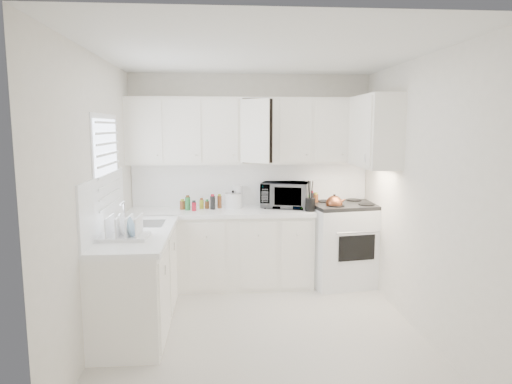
{
  "coord_description": "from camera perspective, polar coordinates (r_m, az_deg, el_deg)",
  "views": [
    {
      "loc": [
        -0.37,
        -4.18,
        1.95
      ],
      "look_at": [
        0.0,
        0.7,
        1.25
      ],
      "focal_mm": 32.05,
      "sensor_mm": 36.0,
      "label": 1
    }
  ],
  "objects": [
    {
      "name": "floor",
      "position": [
        4.63,
        0.69,
        -16.78
      ],
      "size": [
        3.2,
        3.2,
        0.0
      ],
      "primitive_type": "plane",
      "color": "silver",
      "rests_on": "ground"
    },
    {
      "name": "ceiling",
      "position": [
        4.25,
        0.75,
        16.93
      ],
      "size": [
        3.2,
        3.2,
        0.0
      ],
      "primitive_type": "plane",
      "rotation": [
        3.14,
        0.0,
        0.0
      ],
      "color": "white",
      "rests_on": "ground"
    },
    {
      "name": "wall_back",
      "position": [
        5.83,
        -0.67,
        1.74
      ],
      "size": [
        3.0,
        0.0,
        3.0
      ],
      "primitive_type": "plane",
      "rotation": [
        1.57,
        0.0,
        0.0
      ],
      "color": "white",
      "rests_on": "ground"
    },
    {
      "name": "wall_front",
      "position": [
        2.69,
        3.74,
        -5.87
      ],
      "size": [
        3.0,
        0.0,
        3.0
      ],
      "primitive_type": "plane",
      "rotation": [
        -1.57,
        0.0,
        0.0
      ],
      "color": "white",
      "rests_on": "ground"
    },
    {
      "name": "wall_left",
      "position": [
        4.38,
        -19.23,
        -0.86
      ],
      "size": [
        0.0,
        3.2,
        3.2
      ],
      "primitive_type": "plane",
      "rotation": [
        1.57,
        0.0,
        1.57
      ],
      "color": "white",
      "rests_on": "ground"
    },
    {
      "name": "wall_right",
      "position": [
        4.63,
        19.55,
        -0.41
      ],
      "size": [
        0.0,
        3.2,
        3.2
      ],
      "primitive_type": "plane",
      "rotation": [
        1.57,
        0.0,
        -1.57
      ],
      "color": "white",
      "rests_on": "ground"
    },
    {
      "name": "window_blinds",
      "position": [
        4.68,
        -18.05,
        2.84
      ],
      "size": [
        0.06,
        0.96,
        1.06
      ],
      "primitive_type": null,
      "color": "white",
      "rests_on": "wall_left"
    },
    {
      "name": "lower_cabinets_back",
      "position": [
        5.68,
        -4.42,
        -7.19
      ],
      "size": [
        2.22,
        0.6,
        0.9
      ],
      "primitive_type": null,
      "color": "white",
      "rests_on": "floor"
    },
    {
      "name": "lower_cabinets_left",
      "position": [
        4.71,
        -14.51,
        -10.72
      ],
      "size": [
        0.6,
        1.6,
        0.9
      ],
      "primitive_type": null,
      "color": "white",
      "rests_on": "floor"
    },
    {
      "name": "countertop_back",
      "position": [
        5.57,
        -4.47,
        -2.5
      ],
      "size": [
        2.24,
        0.64,
        0.05
      ],
      "primitive_type": "cube",
      "color": "white",
      "rests_on": "lower_cabinets_back"
    },
    {
      "name": "countertop_left",
      "position": [
        4.57,
        -14.6,
        -5.08
      ],
      "size": [
        0.64,
        1.62,
        0.05
      ],
      "primitive_type": "cube",
      "color": "white",
      "rests_on": "lower_cabinets_left"
    },
    {
      "name": "backsplash_back",
      "position": [
        5.83,
        -0.66,
        0.99
      ],
      "size": [
        2.98,
        0.02,
        0.55
      ],
      "primitive_type": "cube",
      "color": "white",
      "rests_on": "wall_back"
    },
    {
      "name": "backsplash_left",
      "position": [
        4.58,
        -18.43,
        -1.39
      ],
      "size": [
        0.02,
        1.6,
        0.55
      ],
      "primitive_type": "cube",
      "color": "white",
      "rests_on": "wall_left"
    },
    {
      "name": "upper_cabinets_back",
      "position": [
        5.65,
        -0.57,
        3.57
      ],
      "size": [
        3.0,
        0.33,
        0.8
      ],
      "primitive_type": null,
      "color": "white",
      "rests_on": "wall_back"
    },
    {
      "name": "upper_cabinets_right",
      "position": [
        5.3,
        14.45,
        3.01
      ],
      "size": [
        0.33,
        0.9,
        0.8
      ],
      "primitive_type": null,
      "color": "white",
      "rests_on": "wall_right"
    },
    {
      "name": "sink",
      "position": [
        4.88,
        -13.94,
        -2.49
      ],
      "size": [
        0.42,
        0.38,
        0.3
      ],
      "primitive_type": null,
      "color": "gray",
      "rests_on": "countertop_left"
    },
    {
      "name": "stove",
      "position": [
        5.8,
        10.99,
        -4.96
      ],
      "size": [
        0.94,
        0.82,
        1.3
      ],
      "primitive_type": null,
      "rotation": [
        0.0,
        0.0,
        0.16
      ],
      "color": "white",
      "rests_on": "floor"
    },
    {
      "name": "tea_kettle",
      "position": [
        5.53,
        9.74,
        -1.31
      ],
      "size": [
        0.28,
        0.24,
        0.23
      ],
      "primitive_type": null,
      "rotation": [
        0.0,
        0.0,
        -0.16
      ],
      "color": "#9E452B",
      "rests_on": "stove"
    },
    {
      "name": "frying_pan",
      "position": [
        5.94,
        12.34,
        -1.58
      ],
      "size": [
        0.43,
        0.55,
        0.04
      ],
      "primitive_type": null,
      "rotation": [
        0.0,
        0.0,
        -0.36
      ],
      "color": "black",
      "rests_on": "stove"
    },
    {
      "name": "microwave",
      "position": [
        5.71,
        3.7,
        0.01
      ],
      "size": [
        0.64,
        0.47,
        0.39
      ],
      "primitive_type": "imported",
      "rotation": [
        0.0,
        0.0,
        -0.3
      ],
      "color": "gray",
      "rests_on": "countertop_back"
    },
    {
      "name": "rice_cooker",
      "position": [
        5.68,
        -2.89,
        -0.9
      ],
      "size": [
        0.24,
        0.24,
        0.22
      ],
      "primitive_type": null,
      "rotation": [
        0.0,
        0.0,
        -0.1
      ],
      "color": "white",
      "rests_on": "countertop_back"
    },
    {
      "name": "paper_towel",
      "position": [
        5.75,
        -2.26,
        -0.52
      ],
      "size": [
        0.12,
        0.12,
        0.27
      ],
      "primitive_type": "cylinder",
      "color": "white",
      "rests_on": "countertop_back"
    },
    {
      "name": "utensil_crock",
      "position": [
        5.46,
        6.79,
        -0.45
      ],
      "size": [
        0.16,
        0.16,
        0.38
      ],
      "primitive_type": null,
      "rotation": [
        0.0,
        0.0,
        -0.27
      ],
      "color": "black",
      "rests_on": "countertop_back"
    },
    {
      "name": "dish_rack",
      "position": [
        4.29,
        -16.24,
        -4.05
      ],
      "size": [
        0.44,
        0.34,
        0.24
      ],
      "primitive_type": null,
      "rotation": [
        0.0,
        0.0,
        -0.03
      ],
      "color": "white",
      "rests_on": "countertop_left"
    },
    {
      "name": "spice_left_0",
      "position": [
        5.7,
        -9.11,
        -1.41
      ],
      "size": [
        0.06,
        0.06,
        0.13
      ],
      "primitive_type": "cylinder",
      "color": "brown",
      "rests_on": "countertop_back"
    },
    {
      "name": "spice_left_1",
      "position": [
        5.61,
        -8.42,
        -1.55
      ],
      "size": [
        0.06,
        0.06,
        0.13
      ],
      "primitive_type": "cylinder",
      "color": "#2A803C",
      "rests_on": "countertop_back"
    },
    {
      "name": "spice_left_2",
      "position": [
        5.69,
        -7.6,
        -1.39
      ],
      "size": [
        0.06,
        0.06,
        0.13
      ],
      "primitive_type": "cylinder",
      "color": "#B4182A",
      "rests_on": "countertop_back"
    },
    {
      "name": "spice_left_3",
      "position": [
        5.6,
        -6.89,
        -1.54
      ],
      "size": [
        0.06,
        0.06,
        0.13
      ],
      "primitive_type": "cylinder",
      "color": "gold",
      "rests_on": "countertop_back"
    },
    {
      "name": "spice_left_4",
      "position": [
        5.68,
        -6.09,
        -1.38
      ],
      "size": [
        0.06,
        0.06,
        0.13
      ],
      "primitive_type": "cylinder",
      "color": "brown",
      "rests_on": "countertop_back"
    },
    {
      "name": "spice_left_5",
      "position": [
        5.59,
        -5.35,
        -1.52
      ],
      "size": [
        0.06,
        0.06,
        0.13
      ],
      "primitive_type": "cylinder",
      "color": "black",
      "rests_on": "countertop_back"
    },
    {
      "name": "spice_left_6",
      "position": [
        5.68,
        -4.58,
        -1.36
      ],
      "size": [
        0.06,
        0.06,
        0.13
      ],
      "primitive_type": "cylinder",
      "color": "brown",
      "rests_on": "countertop_back"
    },
    {
      "name": "sauce_right_0",
      "position": [
        5.79,
        5.16,
        -0.88
      ],
      "size": [
        0.06,
        0.06,
        0.19
      ],
      "primitive_type": "cylinder",
      "color": "#B4182A",
      "rests_on": "countertop_back"
    },
    {
      "name": "sauce_right_1",
      "position": [
        5.74,
        5.8,
        -0.97
      ],
      "size": [
        0.06,
        0.06,
        0.19
      ],
      "primitive_type": "cylinder",
      "color": "gold",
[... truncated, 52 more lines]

